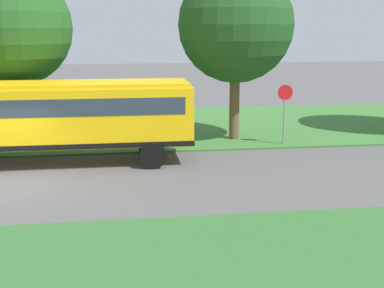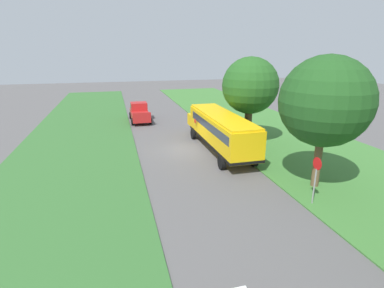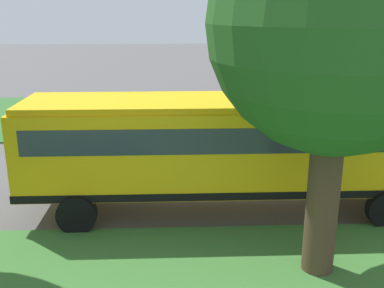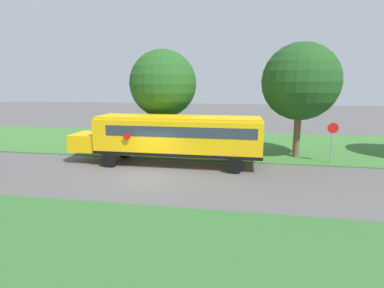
# 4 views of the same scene
# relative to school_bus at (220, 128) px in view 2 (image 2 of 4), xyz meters

# --- Properties ---
(ground_plane) EXTENTS (120.00, 120.00, 0.00)m
(ground_plane) POSITION_rel_school_bus_xyz_m (2.78, -0.89, -1.92)
(ground_plane) COLOR #565454
(grass_verge) EXTENTS (12.00, 80.00, 0.08)m
(grass_verge) POSITION_rel_school_bus_xyz_m (-7.22, -0.89, -1.88)
(grass_verge) COLOR #3D7533
(grass_verge) RESTS_ON ground
(grass_far_side) EXTENTS (10.00, 80.00, 0.07)m
(grass_far_side) POSITION_rel_school_bus_xyz_m (11.78, -0.89, -1.89)
(grass_far_side) COLOR #33662D
(grass_far_side) RESTS_ON ground
(school_bus) EXTENTS (2.85, 12.42, 3.16)m
(school_bus) POSITION_rel_school_bus_xyz_m (0.00, 0.00, 0.00)
(school_bus) COLOR yellow
(school_bus) RESTS_ON ground
(pickup_truck) EXTENTS (2.28, 5.40, 2.10)m
(pickup_truck) POSITION_rel_school_bus_xyz_m (5.48, -12.92, -0.85)
(pickup_truck) COLOR #B21E1E
(pickup_truck) RESTS_ON ground
(oak_tree_beside_bus) EXTENTS (4.90, 4.90, 7.62)m
(oak_tree_beside_bus) POSITION_rel_school_bus_xyz_m (-3.22, -1.46, 3.30)
(oak_tree_beside_bus) COLOR #4C3826
(oak_tree_beside_bus) RESTS_ON ground
(oak_tree_roadside_mid) EXTENTS (5.24, 5.24, 7.94)m
(oak_tree_roadside_mid) POSITION_rel_school_bus_xyz_m (-3.41, 8.11, 3.38)
(oak_tree_roadside_mid) COLOR brown
(oak_tree_roadside_mid) RESTS_ON ground
(stop_sign) EXTENTS (0.08, 0.68, 2.74)m
(stop_sign) POSITION_rel_school_bus_xyz_m (-1.82, 10.04, -0.19)
(stop_sign) COLOR gray
(stop_sign) RESTS_ON ground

